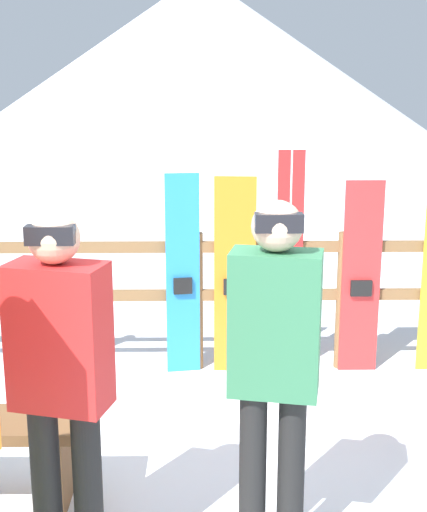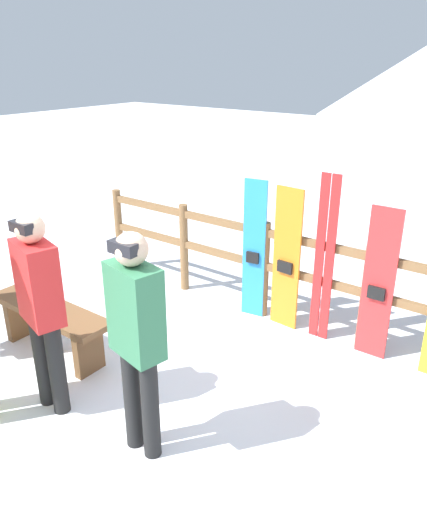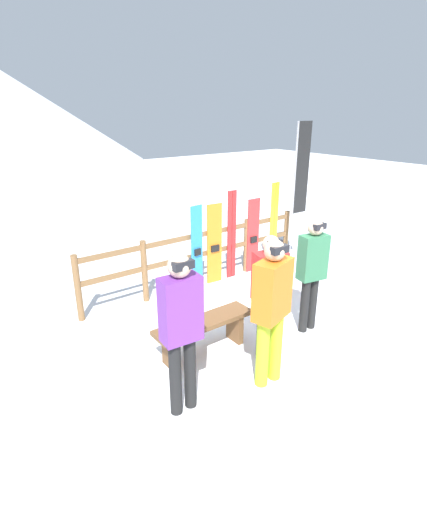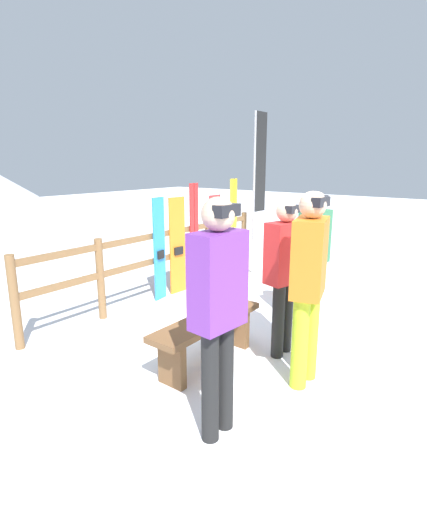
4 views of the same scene
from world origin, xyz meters
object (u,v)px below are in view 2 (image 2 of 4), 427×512
object	(u,v)px
person_red	(40,301)
snowboard_red	(378,285)
bench	(50,319)
person_plaid_green	(136,331)
snowboard_orange	(286,260)
snowboard_blue	(254,251)
ski_pair_red	(324,260)

from	to	relation	value
person_red	snowboard_red	xyz separation A→B (m)	(1.79, 2.28, -0.23)
bench	person_plaid_green	distance (m)	1.74
bench	snowboard_orange	world-z (taller)	snowboard_orange
person_red	person_plaid_green	bearing A→B (deg)	5.60
snowboard_red	person_plaid_green	bearing A→B (deg)	-111.68
bench	person_red	world-z (taller)	person_red
snowboard_red	person_red	bearing A→B (deg)	-128.10
snowboard_blue	snowboard_orange	world-z (taller)	snowboard_blue
snowboard_orange	snowboard_red	size ratio (longest dim) A/B	1.02
snowboard_red	snowboard_blue	bearing A→B (deg)	180.00
person_red	snowboard_blue	distance (m)	2.34
snowboard_red	bench	bearing A→B (deg)	-143.80
person_red	snowboard_blue	world-z (taller)	person_red
bench	person_red	bearing A→B (deg)	-36.60
ski_pair_red	snowboard_red	xyz separation A→B (m)	(0.54, -0.00, -0.11)
snowboard_blue	ski_pair_red	xyz separation A→B (m)	(0.79, 0.00, 0.09)
bench	snowboard_blue	world-z (taller)	snowboard_blue
snowboard_blue	person_red	bearing A→B (deg)	-101.30
snowboard_blue	ski_pair_red	world-z (taller)	ski_pair_red
snowboard_blue	ski_pair_red	distance (m)	0.80
person_plaid_green	ski_pair_red	bearing A→B (deg)	81.45
bench	snowboard_red	size ratio (longest dim) A/B	0.95
person_red	person_plaid_green	xyz separation A→B (m)	(0.92, 0.09, 0.03)
person_plaid_green	snowboard_orange	size ratio (longest dim) A/B	1.12
person_red	snowboard_blue	xyz separation A→B (m)	(0.46, 2.28, -0.20)
bench	person_plaid_green	xyz separation A→B (m)	(1.58, -0.40, 0.62)
snowboard_blue	snowboard_red	bearing A→B (deg)	-0.00
snowboard_orange	snowboard_red	bearing A→B (deg)	-0.00
bench	ski_pair_red	bearing A→B (deg)	43.27
person_plaid_green	snowboard_blue	xyz separation A→B (m)	(-0.46, 2.19, -0.23)
bench	person_red	size ratio (longest dim) A/B	0.85
bench	snowboard_red	world-z (taller)	snowboard_red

